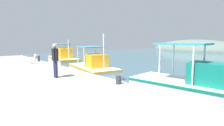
{
  "coord_description": "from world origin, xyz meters",
  "views": [
    {
      "loc": [
        6.65,
        -5.67,
        2.76
      ],
      "look_at": [
        -2.81,
        2.13,
        1.17
      ],
      "focal_mm": 29.01,
      "sensor_mm": 36.0,
      "label": 1
    }
  ],
  "objects_px": {
    "fishing_boat_third": "(194,87)",
    "mooring_bollard_nearest": "(39,58)",
    "mooring_bollard_second": "(118,80)",
    "fishing_boat_nearest": "(63,60)",
    "fisherman_standing": "(55,59)",
    "pelican": "(32,59)",
    "fishing_boat_second": "(93,68)"
  },
  "relations": [
    {
      "from": "fishing_boat_second",
      "to": "mooring_bollard_nearest",
      "type": "height_order",
      "value": "fishing_boat_second"
    },
    {
      "from": "fishing_boat_nearest",
      "to": "fisherman_standing",
      "type": "bearing_deg",
      "value": -26.66
    },
    {
      "from": "fishing_boat_third",
      "to": "mooring_bollard_nearest",
      "type": "height_order",
      "value": "fishing_boat_third"
    },
    {
      "from": "pelican",
      "to": "mooring_bollard_second",
      "type": "distance_m",
      "value": 9.34
    },
    {
      "from": "fishing_boat_second",
      "to": "mooring_bollard_second",
      "type": "height_order",
      "value": "fishing_boat_second"
    },
    {
      "from": "pelican",
      "to": "mooring_bollard_second",
      "type": "relative_size",
      "value": 2.17
    },
    {
      "from": "mooring_bollard_second",
      "to": "pelican",
      "type": "bearing_deg",
      "value": -173.81
    },
    {
      "from": "fisherman_standing",
      "to": "mooring_bollard_nearest",
      "type": "distance_m",
      "value": 7.95
    },
    {
      "from": "fishing_boat_second",
      "to": "fishing_boat_third",
      "type": "distance_m",
      "value": 7.61
    },
    {
      "from": "fishing_boat_second",
      "to": "fisherman_standing",
      "type": "xyz_separation_m",
      "value": [
        2.42,
        -3.93,
        1.18
      ]
    },
    {
      "from": "fishing_boat_nearest",
      "to": "fishing_boat_third",
      "type": "bearing_deg",
      "value": -0.46
    },
    {
      "from": "fishing_boat_third",
      "to": "mooring_bollard_nearest",
      "type": "relative_size",
      "value": 11.18
    },
    {
      "from": "fishing_boat_nearest",
      "to": "fisherman_standing",
      "type": "xyz_separation_m",
      "value": [
        8.84,
        -4.44,
        1.1
      ]
    },
    {
      "from": "fisherman_standing",
      "to": "mooring_bollard_nearest",
      "type": "xyz_separation_m",
      "value": [
        -7.76,
        1.6,
        -0.7
      ]
    },
    {
      "from": "mooring_bollard_nearest",
      "to": "mooring_bollard_second",
      "type": "bearing_deg",
      "value": 0.0
    },
    {
      "from": "fisherman_standing",
      "to": "mooring_bollard_second",
      "type": "distance_m",
      "value": 3.58
    },
    {
      "from": "fishing_boat_second",
      "to": "pelican",
      "type": "xyz_separation_m",
      "value": [
        -3.75,
        -3.33,
        0.62
      ]
    },
    {
      "from": "mooring_bollard_second",
      "to": "fishing_boat_second",
      "type": "bearing_deg",
      "value": 157.19
    },
    {
      "from": "fisherman_standing",
      "to": "fishing_boat_third",
      "type": "bearing_deg",
      "value": 39.85
    },
    {
      "from": "fishing_boat_nearest",
      "to": "fisherman_standing",
      "type": "distance_m",
      "value": 9.95
    },
    {
      "from": "fishing_boat_third",
      "to": "mooring_bollard_nearest",
      "type": "xyz_separation_m",
      "value": [
        -12.94,
        -2.73,
        0.43
      ]
    },
    {
      "from": "fishing_boat_nearest",
      "to": "pelican",
      "type": "relative_size",
      "value": 6.62
    },
    {
      "from": "pelican",
      "to": "mooring_bollard_second",
      "type": "xyz_separation_m",
      "value": [
        9.29,
        1.01,
        -0.21
      ]
    },
    {
      "from": "fishing_boat_nearest",
      "to": "fishing_boat_second",
      "type": "xyz_separation_m",
      "value": [
        6.42,
        -0.51,
        -0.08
      ]
    },
    {
      "from": "fishing_boat_third",
      "to": "fisherman_standing",
      "type": "relative_size",
      "value": 3.33
    },
    {
      "from": "fishing_boat_second",
      "to": "fishing_boat_nearest",
      "type": "bearing_deg",
      "value": 175.43
    },
    {
      "from": "mooring_bollard_nearest",
      "to": "fishing_boat_third",
      "type": "bearing_deg",
      "value": 11.9
    },
    {
      "from": "pelican",
      "to": "fisherman_standing",
      "type": "relative_size",
      "value": 0.48
    },
    {
      "from": "pelican",
      "to": "fisherman_standing",
      "type": "bearing_deg",
      "value": -5.47
    },
    {
      "from": "pelican",
      "to": "fishing_boat_nearest",
      "type": "bearing_deg",
      "value": 124.69
    },
    {
      "from": "fishing_boat_nearest",
      "to": "fishing_boat_third",
      "type": "relative_size",
      "value": 0.96
    },
    {
      "from": "fishing_boat_second",
      "to": "mooring_bollard_second",
      "type": "distance_m",
      "value": 6.02
    }
  ]
}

